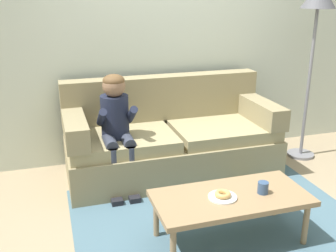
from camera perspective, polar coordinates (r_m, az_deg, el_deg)
ground at (r=3.55m, az=5.85°, el=-11.90°), size 10.00×10.00×0.00m
wall_back at (r=4.39m, az=-0.75°, el=13.54°), size 8.00×0.10×2.80m
area_rug at (r=3.36m, az=7.54°, el=-13.87°), size 2.32×1.90×0.01m
couch at (r=4.10m, az=0.39°, el=-2.07°), size 2.11×0.90×0.96m
coffee_table at (r=3.01m, az=9.01°, el=-10.46°), size 1.15×0.54×0.39m
person_child at (r=3.67m, az=-7.40°, el=0.59°), size 0.34×0.58×1.10m
plate at (r=2.95m, az=7.84°, el=-10.08°), size 0.21×0.21×0.01m
donut at (r=2.94m, az=7.86°, el=-9.65°), size 0.17×0.17×0.04m
mug at (r=3.05m, az=13.47°, el=-8.60°), size 0.08×0.08×0.09m
toy_controller at (r=3.84m, az=11.84°, el=-9.27°), size 0.23×0.09×0.05m
floor_lamp at (r=4.51m, az=20.60°, el=14.92°), size 0.35×0.35×1.90m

